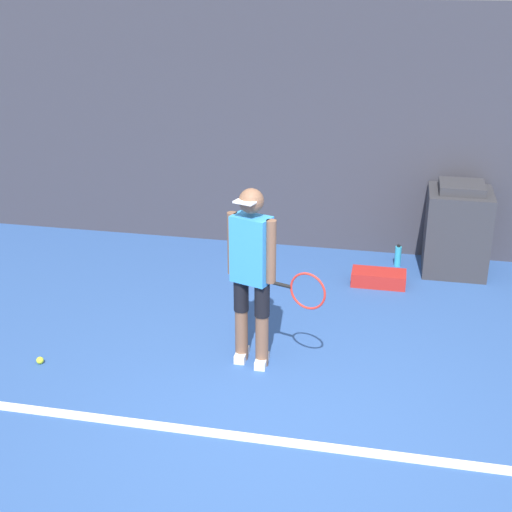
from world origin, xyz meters
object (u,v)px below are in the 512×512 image
at_px(tennis_player, 253,270).
at_px(covered_chair, 457,230).
at_px(tennis_ball, 40,360).
at_px(equipment_bag, 379,278).
at_px(water_bottle, 398,256).

relative_size(tennis_player, covered_chair, 1.54).
xyz_separation_m(tennis_ball, covered_chair, (3.88, 3.01, 0.49)).
relative_size(tennis_player, equipment_bag, 2.73).
xyz_separation_m(tennis_player, covered_chair, (1.94, 2.58, -0.42)).
relative_size(covered_chair, water_bottle, 3.98).
bearing_deg(equipment_bag, tennis_player, -118.37).
distance_m(tennis_ball, equipment_bag, 3.86).
distance_m(equipment_bag, water_bottle, 0.64).
bearing_deg(tennis_player, water_bottle, 82.44).
distance_m(tennis_player, water_bottle, 2.99).
distance_m(tennis_player, covered_chair, 3.26).
xyz_separation_m(tennis_ball, water_bottle, (3.22, 3.01, 0.10)).
bearing_deg(tennis_player, covered_chair, 71.85).
relative_size(tennis_player, water_bottle, 6.13).
bearing_deg(covered_chair, water_bottle, 179.97).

